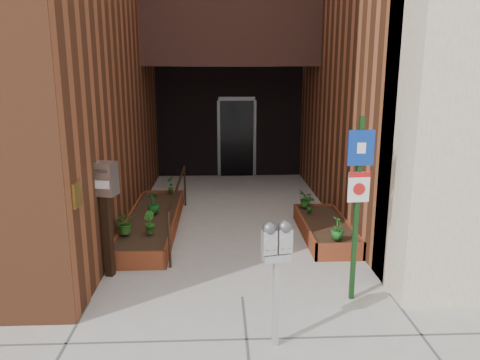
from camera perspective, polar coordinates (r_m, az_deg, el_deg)
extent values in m
plane|color=#9E9991|center=(6.41, 0.27, -14.08)|extent=(80.00, 80.00, 0.00)
cube|color=#BAA88F|center=(6.56, 23.16, 5.72)|extent=(1.10, 1.20, 4.40)
cube|color=black|center=(11.72, -1.21, 18.57)|extent=(4.20, 2.00, 2.00)
cube|color=black|center=(13.16, -1.30, 7.11)|extent=(4.00, 0.30, 3.00)
cube|color=black|center=(13.04, -0.39, 5.06)|extent=(0.90, 0.06, 2.10)
cube|color=#B79338|center=(5.92, -19.25, -1.62)|extent=(0.04, 0.30, 0.30)
cube|color=maroon|center=(7.28, -12.55, -9.60)|extent=(0.90, 0.04, 0.30)
cube|color=maroon|center=(10.61, -9.32, -2.06)|extent=(0.90, 0.04, 0.30)
cube|color=maroon|center=(8.99, -13.35, -5.12)|extent=(0.04, 3.60, 0.30)
cube|color=maroon|center=(8.87, -7.86, -5.13)|extent=(0.04, 3.60, 0.30)
cube|color=black|center=(8.93, -10.62, -5.25)|extent=(0.82, 3.52, 0.26)
cube|color=maroon|center=(7.59, 12.14, -8.60)|extent=(0.80, 0.04, 0.30)
cube|color=maroon|center=(9.57, 8.93, -3.78)|extent=(0.80, 0.04, 0.30)
cube|color=maroon|center=(8.49, 7.83, -5.99)|extent=(0.04, 2.20, 0.30)
cube|color=maroon|center=(8.66, 12.81, -5.82)|extent=(0.04, 2.20, 0.30)
cube|color=black|center=(8.58, 10.34, -6.04)|extent=(0.72, 2.12, 0.26)
cylinder|color=black|center=(7.17, -8.60, -7.19)|extent=(0.04, 0.04, 0.90)
cylinder|color=black|center=(10.31, -6.74, -0.71)|extent=(0.04, 0.04, 0.90)
cylinder|color=black|center=(8.61, -7.58, -0.63)|extent=(0.04, 3.30, 0.04)
cube|color=#B7B7BA|center=(5.21, 4.37, -14.82)|extent=(0.07, 0.07, 0.99)
cube|color=#B7B7BA|center=(4.98, 4.48, -9.38)|extent=(0.32, 0.18, 0.08)
cube|color=#B7B7BA|center=(4.89, 3.57, -7.55)|extent=(0.17, 0.13, 0.26)
sphere|color=#59595B|center=(4.83, 3.60, -5.90)|extent=(0.15, 0.15, 0.15)
cube|color=white|center=(4.83, 3.77, -7.54)|extent=(0.09, 0.03, 0.05)
cube|color=#B21414|center=(4.86, 3.76, -8.42)|extent=(0.09, 0.03, 0.03)
cube|color=#B7B7BA|center=(4.94, 5.45, -7.35)|extent=(0.17, 0.13, 0.26)
sphere|color=#59595B|center=(4.89, 5.49, -5.72)|extent=(0.15, 0.15, 0.15)
cube|color=white|center=(4.89, 5.67, -7.34)|extent=(0.09, 0.03, 0.05)
cube|color=#B21414|center=(4.92, 5.65, -8.21)|extent=(0.09, 0.03, 0.03)
cube|color=#133414|center=(6.09, 13.99, -3.75)|extent=(0.06, 0.06, 2.40)
cube|color=navy|center=(5.88, 14.56, 3.81)|extent=(0.33, 0.05, 0.44)
cube|color=white|center=(5.87, 14.58, 3.80)|extent=(0.11, 0.02, 0.13)
cube|color=white|center=(5.98, 14.28, -0.84)|extent=(0.27, 0.04, 0.38)
cube|color=#B21414|center=(5.93, 14.39, 0.63)|extent=(0.27, 0.03, 0.07)
cylinder|color=#B21414|center=(5.97, 14.31, -1.08)|extent=(0.15, 0.02, 0.15)
cube|color=black|center=(7.03, -15.80, -6.53)|extent=(0.14, 0.14, 1.24)
cube|color=#A9A9AB|center=(6.80, -16.25, 0.16)|extent=(0.39, 0.33, 0.47)
cube|color=#59595B|center=(6.66, -16.85, 1.04)|extent=(0.24, 0.07, 0.04)
cube|color=white|center=(6.70, -16.74, -0.56)|extent=(0.26, 0.08, 0.11)
imported|color=#27631C|center=(7.95, -13.81, -5.01)|extent=(0.45, 0.45, 0.39)
imported|color=#26621C|center=(7.89, -11.02, -5.09)|extent=(0.29, 0.29, 0.37)
imported|color=#18541D|center=(8.94, -10.53, -2.75)|extent=(0.25, 0.25, 0.40)
imported|color=#235418|center=(10.33, -8.46, -0.50)|extent=(0.24, 0.24, 0.38)
imported|color=#1B611D|center=(7.63, 11.81, -5.77)|extent=(0.22, 0.22, 0.37)
imported|color=#195317|center=(8.91, 8.54, -2.93)|extent=(0.25, 0.25, 0.34)
imported|color=#225919|center=(9.27, 8.01, -2.24)|extent=(0.33, 0.33, 0.34)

